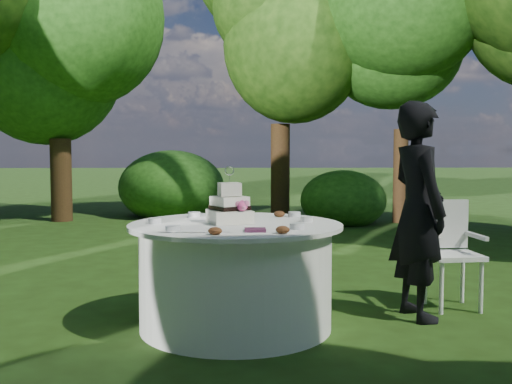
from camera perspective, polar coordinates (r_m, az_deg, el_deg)
ground at (r=4.53m, az=-1.94°, el=-12.72°), size 80.00×80.00×0.00m
napkins at (r=3.95m, az=-0.08°, el=-3.63°), size 0.14×0.14×0.02m
feather_plume at (r=3.92m, az=-5.86°, el=-3.75°), size 0.48×0.07×0.01m
guest at (r=4.79m, az=15.20°, el=-1.71°), size 0.51×0.68×1.68m
table at (r=4.44m, az=-1.95°, el=-7.91°), size 1.56×1.56×0.77m
cake at (r=4.37m, az=-2.50°, el=-1.52°), size 0.36×0.36×0.42m
chair at (r=5.25m, az=17.93°, el=-4.81°), size 0.45×0.44×0.88m
votives at (r=4.40m, az=-1.77°, el=-2.70°), size 1.22×0.96×0.04m
petal_cups at (r=4.14m, az=0.46°, el=-3.06°), size 0.56×1.09×0.05m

